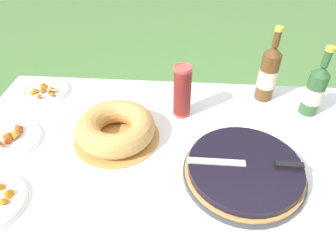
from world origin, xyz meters
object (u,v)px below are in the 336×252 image
Objects in this scene: berry_tart at (244,170)px; snack_plate_left at (46,91)px; serving_knife at (255,164)px; cider_bottle_amber at (268,73)px; cup_stack at (182,92)px; snack_plate_right at (10,139)px; bundt_cake at (116,128)px; cider_bottle_green at (315,90)px.

berry_tart is 1.95× the size of snack_plate_left.
cider_bottle_amber reaches higher than serving_knife.
cup_stack is 1.08× the size of snack_plate_left.
berry_tart is 0.88m from snack_plate_right.
bundt_cake reaches higher than snack_plate_right.
bundt_cake is 1.57× the size of snack_plate_left.
bundt_cake is 0.99× the size of cider_bottle_amber.
cider_bottle_green is at bearing -126.73° from serving_knife.
cider_bottle_green is at bearing 13.06° from snack_plate_right.
cider_bottle_amber reaches higher than cider_bottle_green.
serving_knife is 1.65× the size of cup_stack.
snack_plate_right is (-1.01, -0.37, -0.11)m from cider_bottle_amber.
berry_tart is 0.49m from bundt_cake.
cider_bottle_amber reaches higher than cup_stack.
serving_knife reaches higher than berry_tart.
snack_plate_left is at bearing 152.96° from berry_tart.
cup_stack is 0.69× the size of cider_bottle_amber.
serving_knife is at bearing -26.28° from snack_plate_left.
snack_plate_right reaches higher than snack_plate_left.
cider_bottle_amber is at bearing -103.25° from serving_knife.
cider_bottle_amber is at bearing 20.10° from snack_plate_right.
cider_bottle_green is at bearing 5.83° from cup_stack.
berry_tart is 0.51m from cider_bottle_green.
cider_bottle_amber is (-0.17, 0.10, 0.01)m from cider_bottle_green.
cup_stack reaches higher than serving_knife.
snack_plate_right is (-0.87, 0.11, -0.02)m from berry_tart.
snack_plate_left is at bearing 144.42° from bundt_cake.
snack_plate_right is at bearing -159.90° from cider_bottle_amber.
serving_knife reaches higher than snack_plate_left.
snack_plate_left is (-0.64, 0.11, -0.10)m from cup_stack.
cider_bottle_green is (0.78, 0.23, 0.06)m from bundt_cake.
cup_stack is (-0.22, 0.33, 0.09)m from berry_tart.
serving_knife reaches higher than snack_plate_right.
cider_bottle_green is at bearing -2.75° from snack_plate_left.
cider_bottle_green is 1.43× the size of snack_plate_left.
cider_bottle_green is at bearing 50.26° from berry_tart.
berry_tart is 1.80× the size of cup_stack.
cider_bottle_amber reaches higher than berry_tart.
snack_plate_right is at bearing -91.14° from snack_plate_left.
cider_bottle_green is 0.90× the size of cider_bottle_amber.
bundt_cake is 0.41m from snack_plate_right.
cider_bottle_green reaches higher than bundt_cake.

